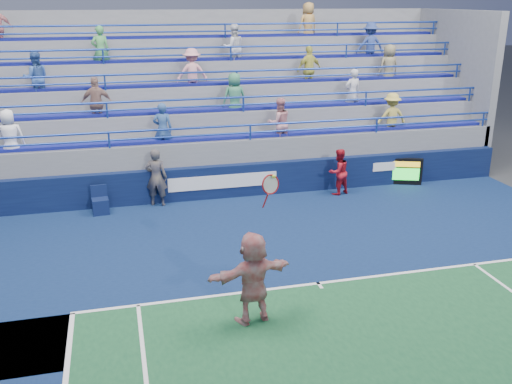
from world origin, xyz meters
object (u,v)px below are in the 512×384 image
object	(u,v)px
tennis_player	(253,278)
line_judge	(156,177)
judge_chair	(101,205)
ball_girl	(338,172)
serve_speed_board	(402,171)

from	to	relation	value
tennis_player	line_judge	distance (m)	7.51
judge_chair	line_judge	bearing A→B (deg)	9.88
judge_chair	tennis_player	xyz separation A→B (m)	(3.07, -7.09, 0.70)
tennis_player	line_judge	world-z (taller)	tennis_player
judge_chair	line_judge	xyz separation A→B (m)	(1.75, 0.31, 0.66)
tennis_player	line_judge	bearing A→B (deg)	100.11
line_judge	ball_girl	bearing A→B (deg)	-166.92
tennis_player	ball_girl	xyz separation A→B (m)	(4.66, 7.03, -0.19)
judge_chair	tennis_player	bearing A→B (deg)	-66.57
judge_chair	line_judge	size ratio (longest dim) A/B	0.46
serve_speed_board	ball_girl	xyz separation A→B (m)	(-2.59, -0.44, 0.30)
serve_speed_board	judge_chair	xyz separation A→B (m)	(-10.32, -0.38, -0.21)
tennis_player	ball_girl	size ratio (longest dim) A/B	1.99
serve_speed_board	tennis_player	world-z (taller)	tennis_player
judge_chair	ball_girl	world-z (taller)	ball_girl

